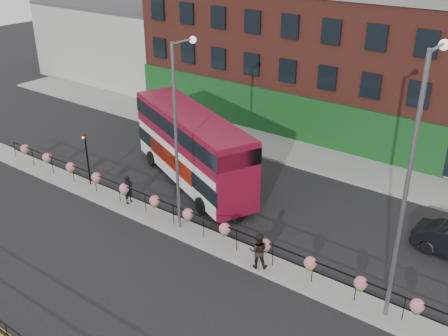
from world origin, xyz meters
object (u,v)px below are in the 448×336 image
Objects in this scene: pedestrian_b at (258,251)px; lamp_column_east at (412,169)px; double_decker_bus at (192,142)px; pedestrian_a at (128,189)px; lamp_column_west at (179,123)px.

pedestrian_b is 0.16× the size of lamp_column_east.
lamp_column_east is at bearing -16.93° from double_decker_bus.
double_decker_bus is 6.39× the size of pedestrian_b.
pedestrian_a is (-1.14, -4.18, -1.74)m from double_decker_bus.
double_decker_bus is 4.67m from pedestrian_a.
pedestrian_a is 0.96× the size of pedestrian_b.
pedestrian_a is 6.18m from lamp_column_west.
double_decker_bus is 1.04× the size of lamp_column_east.
lamp_column_west is (3.93, -0.01, 4.77)m from pedestrian_a.
pedestrian_b is 8.00m from lamp_column_east.
lamp_column_east is (5.83, 0.70, 5.43)m from pedestrian_b.
lamp_column_west is (2.79, -4.19, 3.04)m from double_decker_bus.
pedestrian_b is at bearing -102.21° from pedestrian_a.
double_decker_bus is 9.42m from pedestrian_b.
double_decker_bus is at bearing 123.64° from lamp_column_west.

